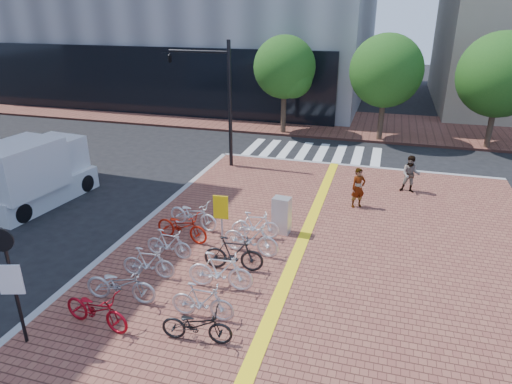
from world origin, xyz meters
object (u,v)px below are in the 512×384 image
(bike_4, at_px, (182,226))
(bike_6, at_px, (197,325))
(bike_1, at_px, (121,284))
(bike_3, at_px, (169,244))
(pedestrian_b, at_px, (411,174))
(utility_box, at_px, (282,215))
(bike_11, at_px, (255,225))
(traffic_light_pole, at_px, (202,80))
(bike_0, at_px, (96,309))
(bike_7, at_px, (202,301))
(bike_10, at_px, (251,238))
(pedestrian_a, at_px, (358,188))
(box_truck, at_px, (34,173))
(bike_5, at_px, (193,214))
(bike_9, at_px, (234,254))
(bike_2, at_px, (148,263))
(notice_sign, at_px, (9,273))
(bike_8, at_px, (220,271))
(yellow_sign, at_px, (221,212))

(bike_4, relative_size, bike_6, 1.13)
(bike_1, distance_m, bike_3, 2.52)
(pedestrian_b, height_order, utility_box, pedestrian_b)
(bike_11, xyz_separation_m, traffic_light_pole, (-4.80, 7.21, 3.70))
(bike_4, xyz_separation_m, bike_6, (2.52, -4.61, -0.06))
(bike_0, height_order, bike_7, bike_7)
(bike_10, relative_size, pedestrian_a, 1.18)
(bike_3, xyz_separation_m, box_truck, (-7.37, 2.74, 0.68))
(bike_5, xyz_separation_m, bike_9, (2.34, -2.32, 0.03))
(bike_1, relative_size, pedestrian_b, 1.23)
(bike_5, bearing_deg, bike_7, -142.04)
(pedestrian_a, bearing_deg, bike_2, -161.65)
(bike_1, distance_m, bike_5, 4.69)
(bike_3, distance_m, box_truck, 7.89)
(bike_10, xyz_separation_m, pedestrian_a, (3.00, 4.82, 0.24))
(notice_sign, relative_size, traffic_light_pole, 0.51)
(pedestrian_b, bearing_deg, bike_2, -123.10)
(bike_7, height_order, pedestrian_a, pedestrian_a)
(bike_6, bearing_deg, bike_7, 7.01)
(bike_2, height_order, bike_3, bike_2)
(pedestrian_a, relative_size, utility_box, 1.22)
(bike_3, xyz_separation_m, bike_8, (2.20, -1.21, 0.09))
(bike_0, height_order, bike_5, bike_5)
(yellow_sign, bearing_deg, box_truck, 169.45)
(bike_9, distance_m, bike_10, 1.08)
(bike_10, bearing_deg, box_truck, 86.48)
(pedestrian_a, relative_size, pedestrian_b, 1.00)
(bike_8, xyz_separation_m, notice_sign, (-3.72, -3.45, 1.37))
(bike_4, bearing_deg, bike_2, -170.38)
(pedestrian_a, bearing_deg, bike_8, -148.53)
(bike_5, height_order, pedestrian_a, pedestrian_a)
(bike_1, height_order, bike_5, bike_1)
(bike_6, xyz_separation_m, pedestrian_a, (3.02, 9.17, 0.35))
(bike_0, distance_m, bike_11, 6.15)
(bike_8, bearing_deg, bike_2, 87.34)
(pedestrian_b, height_order, traffic_light_pole, traffic_light_pole)
(bike_4, relative_size, pedestrian_a, 1.22)
(bike_5, relative_size, pedestrian_a, 1.23)
(bike_6, bearing_deg, box_truck, 51.38)
(bike_8, xyz_separation_m, utility_box, (0.85, 3.90, 0.09))
(bike_9, bearing_deg, bike_6, 176.63)
(bike_9, bearing_deg, bike_4, 53.48)
(bike_0, distance_m, utility_box, 7.11)
(bike_1, distance_m, bike_8, 2.72)
(bike_10, distance_m, pedestrian_b, 8.67)
(utility_box, relative_size, traffic_light_pole, 0.22)
(bike_7, height_order, pedestrian_b, pedestrian_b)
(bike_5, xyz_separation_m, box_truck, (-7.27, 0.57, 0.63))
(bike_9, height_order, pedestrian_b, pedestrian_b)
(bike_0, bearing_deg, traffic_light_pole, 18.69)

